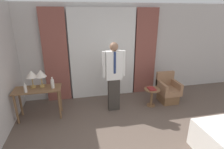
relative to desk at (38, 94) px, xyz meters
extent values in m
cube|color=beige|center=(1.72, 0.99, 0.73)|extent=(10.00, 0.06, 2.70)
cube|color=white|center=(1.72, 0.86, 0.67)|extent=(1.88, 0.06, 2.58)
cube|color=brown|center=(0.41, 0.86, 0.67)|extent=(0.66, 0.06, 2.58)
cube|color=brown|center=(3.03, 0.86, 0.67)|extent=(0.66, 0.06, 2.58)
cube|color=brown|center=(0.00, 0.00, 0.12)|extent=(1.07, 0.48, 0.03)
cylinder|color=brown|center=(-0.47, -0.18, -0.26)|extent=(0.05, 0.05, 0.73)
cylinder|color=brown|center=(0.47, -0.18, -0.26)|extent=(0.05, 0.05, 0.73)
cylinder|color=brown|center=(-0.47, 0.18, -0.26)|extent=(0.05, 0.05, 0.73)
cylinder|color=brown|center=(0.47, 0.18, -0.26)|extent=(0.05, 0.05, 0.73)
cylinder|color=tan|center=(-0.10, 0.09, 0.16)|extent=(0.12, 0.12, 0.04)
cylinder|color=tan|center=(-0.10, 0.09, 0.29)|extent=(0.02, 0.02, 0.22)
cone|color=silver|center=(-0.10, 0.09, 0.48)|extent=(0.26, 0.26, 0.16)
cylinder|color=tan|center=(0.10, 0.09, 0.16)|extent=(0.12, 0.12, 0.04)
cylinder|color=tan|center=(0.10, 0.09, 0.29)|extent=(0.02, 0.02, 0.22)
cone|color=silver|center=(0.10, 0.09, 0.48)|extent=(0.26, 0.26, 0.16)
cylinder|color=silver|center=(0.36, -0.04, 0.24)|extent=(0.08, 0.08, 0.21)
cylinder|color=silver|center=(0.36, -0.04, 0.38)|extent=(0.03, 0.03, 0.06)
cylinder|color=silver|center=(-0.21, -0.16, 0.23)|extent=(0.06, 0.06, 0.18)
cylinder|color=silver|center=(-0.21, -0.16, 0.34)|extent=(0.03, 0.03, 0.05)
cube|color=#38332D|center=(1.83, -0.03, -0.19)|extent=(0.29, 0.15, 0.86)
cube|color=white|center=(1.83, -0.03, 0.60)|extent=(0.40, 0.18, 0.72)
cube|color=navy|center=(1.83, -0.13, 0.68)|extent=(0.06, 0.01, 0.54)
cylinder|color=white|center=(1.59, -0.03, 0.63)|extent=(0.09, 0.09, 0.64)
cylinder|color=white|center=(2.08, -0.03, 0.63)|extent=(0.09, 0.09, 0.64)
sphere|color=#936B51|center=(1.83, -0.03, 1.06)|extent=(0.21, 0.21, 0.21)
cube|color=brown|center=(3.45, 0.04, -0.49)|extent=(0.45, 0.50, 0.27)
cube|color=#936B4C|center=(3.45, 0.04, -0.27)|extent=(0.53, 0.58, 0.16)
cube|color=#936B4C|center=(3.45, 0.30, 0.01)|extent=(0.53, 0.10, 0.40)
cube|color=#936B4C|center=(3.22, 0.04, -0.10)|extent=(0.08, 0.58, 0.18)
cube|color=#936B4C|center=(3.67, 0.04, -0.10)|extent=(0.08, 0.58, 0.18)
cylinder|color=brown|center=(2.88, -0.08, -0.61)|extent=(0.23, 0.23, 0.02)
cylinder|color=brown|center=(2.88, -0.08, -0.38)|extent=(0.07, 0.07, 0.48)
cylinder|color=brown|center=(2.88, -0.08, -0.13)|extent=(0.42, 0.42, 0.03)
cube|color=maroon|center=(2.86, -0.09, -0.10)|extent=(0.18, 0.24, 0.03)
camera|label=1|loc=(0.90, -4.03, 1.81)|focal=28.00mm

